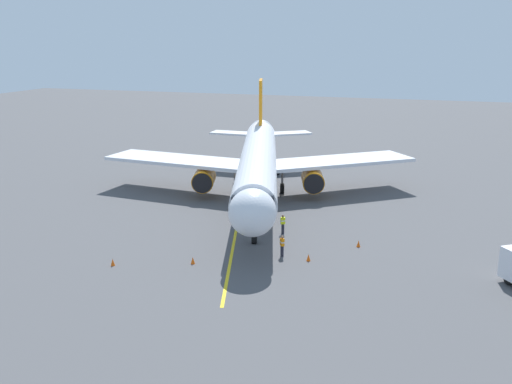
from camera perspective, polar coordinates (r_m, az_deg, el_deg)
name	(u,v)px	position (r m, az deg, el deg)	size (l,w,h in m)	color
ground_plane	(247,194)	(65.11, -0.91, -0.19)	(220.00, 220.00, 0.00)	#4C4C4F
apron_lead_in_line	(239,216)	(57.14, -1.67, -2.32)	(0.24, 40.00, 0.01)	yellow
airplane	(258,163)	(61.92, 0.20, 2.84)	(33.34, 39.52, 11.50)	silver
ground_crew_marshaller	(282,246)	(46.63, 2.53, -5.17)	(0.45, 0.47, 1.71)	#23232D
ground_crew_wing_walker	(283,224)	(51.91, 2.60, -3.08)	(0.47, 0.42, 1.71)	#23232D
baggage_cart_near_nose	(271,171)	(73.27, 1.42, 2.03)	(1.68, 2.68, 1.27)	#9E9EA3
safety_cone_nose_left	(193,260)	(45.56, -6.10, -6.56)	(0.32, 0.32, 0.55)	#F2590F
safety_cone_nose_right	(358,244)	(49.55, 9.83, -4.92)	(0.32, 0.32, 0.55)	#F2590F
safety_cone_wing_port	(308,258)	(46.04, 5.07, -6.30)	(0.32, 0.32, 0.55)	#F2590F
safety_cone_wing_starboard	(113,262)	(46.23, -13.61, -6.58)	(0.32, 0.32, 0.55)	#F2590F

